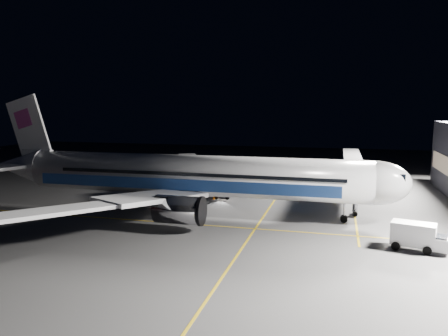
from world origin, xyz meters
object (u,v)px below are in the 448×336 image
at_px(service_truck, 419,236).
at_px(safety_cone_b, 206,191).
at_px(baggage_tug, 222,193).
at_px(safety_cone_a, 214,197).
at_px(jet_bridge, 353,168).
at_px(safety_cone_c, 173,202).
at_px(airliner, 185,176).

height_order(service_truck, safety_cone_b, service_truck).
xyz_separation_m(baggage_tug, safety_cone_a, (-1.09, -1.22, -0.51)).
height_order(jet_bridge, safety_cone_b, jet_bridge).
bearing_deg(safety_cone_c, baggage_tug, 43.85).
relative_size(jet_bridge, safety_cone_c, 65.54).
height_order(airliner, baggage_tug, airliner).
height_order(baggage_tug, safety_cone_c, baggage_tug).
bearing_deg(airliner, safety_cone_c, 131.83).
distance_m(airliner, jet_bridge, 29.31).
bearing_deg(jet_bridge, baggage_tug, -158.49).
xyz_separation_m(airliner, baggage_tug, (2.69, 10.02, -4.32)).
distance_m(baggage_tug, safety_cone_b, 5.53).
xyz_separation_m(jet_bridge, baggage_tug, (-20.39, -8.04, -3.74)).
distance_m(safety_cone_a, safety_cone_b, 5.80).
bearing_deg(safety_cone_a, airliner, -100.29).
distance_m(jet_bridge, baggage_tug, 22.23).
xyz_separation_m(jet_bridge, safety_cone_b, (-24.37, -4.23, -4.25)).
xyz_separation_m(baggage_tug, safety_cone_b, (-3.98, 3.81, -0.51)).
height_order(airliner, safety_cone_c, airliner).
distance_m(jet_bridge, safety_cone_b, 25.09).
height_order(jet_bridge, safety_cone_c, jet_bridge).
xyz_separation_m(safety_cone_a, safety_cone_b, (-2.89, 5.03, 0.00)).
distance_m(jet_bridge, safety_cone_c, 30.44).
bearing_deg(safety_cone_b, safety_cone_a, -60.14).
distance_m(airliner, safety_cone_a, 10.17).
height_order(jet_bridge, safety_cone_a, jet_bridge).
height_order(airliner, service_truck, airliner).
relative_size(airliner, baggage_tug, 22.43).
distance_m(service_truck, safety_cone_b, 38.16).
xyz_separation_m(airliner, safety_cone_c, (-3.58, 4.00, -4.90)).
xyz_separation_m(service_truck, safety_cone_c, (-32.50, 13.46, -1.26)).
distance_m(baggage_tug, safety_cone_c, 8.71).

